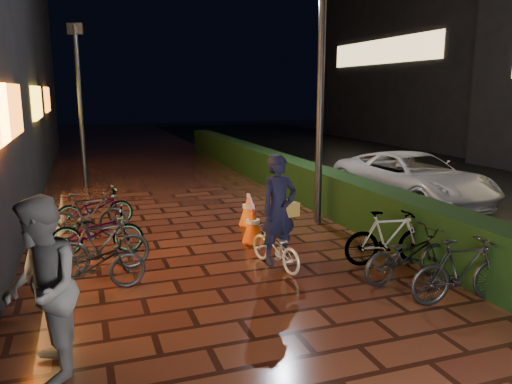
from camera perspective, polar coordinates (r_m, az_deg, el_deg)
name	(u,v)px	position (r m, az deg, el deg)	size (l,w,h in m)	color
ground	(265,298)	(7.36, 1.01, -12.00)	(80.00, 80.00, 0.00)	#381911
asphalt_road	(491,191)	(16.30, 25.30, 0.07)	(11.00, 60.00, 0.01)	black
hedge	(275,170)	(15.59, 2.18, 2.56)	(0.70, 20.00, 1.00)	black
bystander_person	(42,290)	(5.56, -23.31, -10.26)	(0.94, 0.73, 1.93)	#5B5B5D
van	(413,178)	(13.83, 17.47, 1.55)	(2.18, 4.73, 1.32)	silver
lamp_post_hedge	(321,80)	(11.07, 7.43, 12.62)	(0.54, 0.25, 5.75)	black
lamp_post_sf	(80,99)	(16.15, -19.49, 9.99)	(0.45, 0.25, 4.86)	black
cyclist	(277,227)	(8.30, 2.42, -3.99)	(0.78, 1.42, 1.93)	silver
traffic_barrier	(251,217)	(10.43, -0.62, -2.84)	(0.78, 1.71, 0.69)	#D94C0B
cart_assembly	(358,204)	(11.25, 11.56, -1.33)	(0.57, 0.51, 0.93)	black
parked_bikes_storefront	(94,230)	(9.53, -18.00, -4.20)	(1.87, 4.56, 0.95)	black
parked_bikes_hedge	(417,253)	(8.18, 17.87, -6.71)	(1.87, 2.34, 0.95)	black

